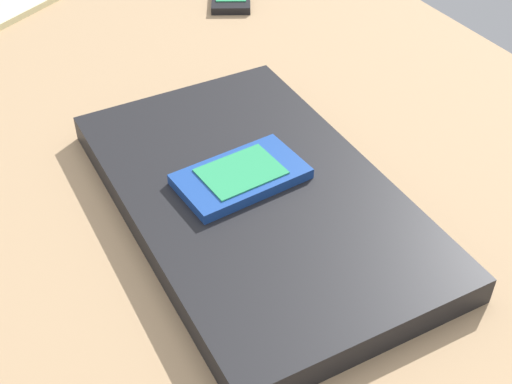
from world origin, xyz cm
name	(u,v)px	position (x,y,z in cm)	size (l,w,h in cm)	color
desk_surface	(232,203)	(0.00, 0.00, 1.50)	(120.00, 80.00, 3.00)	tan
laptop_closed	(256,199)	(-3.30, -0.66, 4.24)	(34.87, 21.05, 2.48)	black
cell_phone_on_laptop	(242,176)	(-1.86, -0.08, 5.98)	(6.92, 11.16, 1.08)	#1E479E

